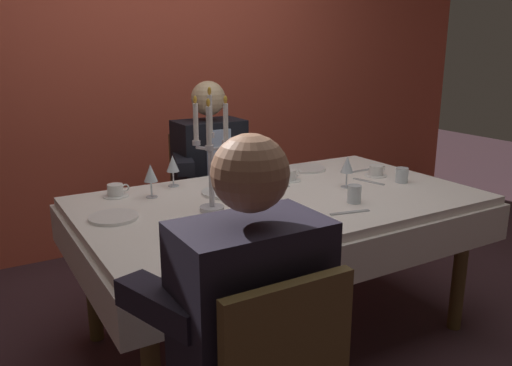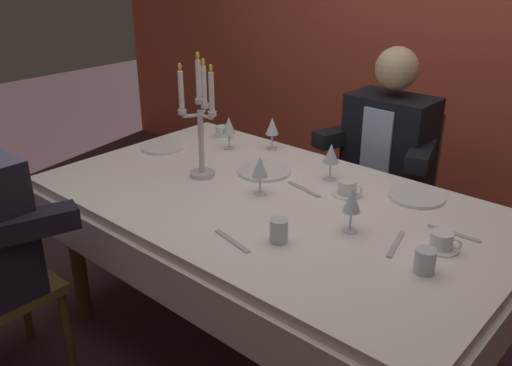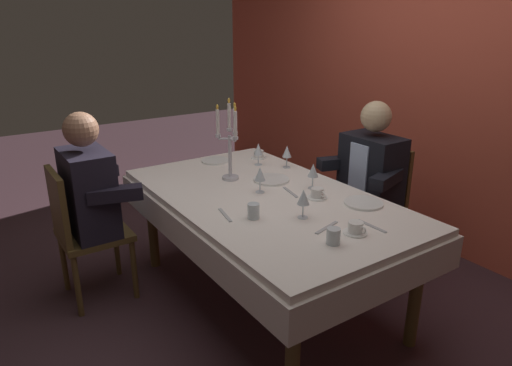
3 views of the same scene
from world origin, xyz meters
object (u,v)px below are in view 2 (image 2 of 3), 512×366
(coffee_cup_1, at_px, (223,133))
(coffee_cup_2, at_px, (442,242))
(dining_table, at_px, (271,224))
(water_tumbler_1, at_px, (425,261))
(wine_glass_1, at_px, (352,202))
(coffee_cup_0, at_px, (348,189))
(wine_glass_3, at_px, (272,127))
(wine_glass_2, at_px, (331,154))
(candelabra, at_px, (200,124))
(seated_diner_1, at_px, (389,146))
(dinner_plate_2, at_px, (163,147))
(water_tumbler_0, at_px, (279,231))
(wine_glass_0, at_px, (260,168))
(wine_glass_4, at_px, (229,127))
(dinner_plate_0, at_px, (264,171))
(dinner_plate_1, at_px, (416,196))

(coffee_cup_1, relative_size, coffee_cup_2, 1.00)
(dining_table, height_order, water_tumbler_1, water_tumbler_1)
(dining_table, relative_size, wine_glass_1, 11.83)
(wine_glass_1, xyz_separation_m, coffee_cup_0, (-0.18, 0.26, -0.09))
(wine_glass_3, bearing_deg, wine_glass_2, -16.57)
(candelabra, xyz_separation_m, coffee_cup_0, (0.59, 0.26, -0.21))
(coffee_cup_0, bearing_deg, dining_table, -132.30)
(dining_table, height_order, seated_diner_1, seated_diner_1)
(candelabra, relative_size, seated_diner_1, 0.44)
(dinner_plate_2, xyz_separation_m, water_tumbler_0, (1.03, -0.34, 0.03))
(dining_table, height_order, dinner_plate_2, dinner_plate_2)
(wine_glass_3, relative_size, coffee_cup_2, 1.24)
(candelabra, relative_size, wine_glass_0, 3.32)
(dining_table, bearing_deg, wine_glass_0, 178.25)
(wine_glass_0, bearing_deg, wine_glass_4, 146.92)
(wine_glass_0, distance_m, water_tumbler_1, 0.78)
(wine_glass_4, distance_m, coffee_cup_2, 1.25)
(dinner_plate_2, bearing_deg, wine_glass_0, -6.85)
(water_tumbler_0, bearing_deg, coffee_cup_0, 94.05)
(dinner_plate_2, distance_m, wine_glass_4, 0.35)
(candelabra, height_order, coffee_cup_1, candelabra)
(dinner_plate_0, xyz_separation_m, coffee_cup_2, (0.89, -0.12, 0.02))
(dinner_plate_2, bearing_deg, coffee_cup_1, 72.32)
(wine_glass_0, height_order, coffee_cup_0, wine_glass_0)
(dining_table, relative_size, candelabra, 3.56)
(dinner_plate_2, height_order, wine_glass_3, wine_glass_3)
(wine_glass_2, distance_m, water_tumbler_1, 0.77)
(dinner_plate_0, distance_m, coffee_cup_2, 0.90)
(water_tumbler_1, relative_size, coffee_cup_1, 0.60)
(dinner_plate_2, xyz_separation_m, wine_glass_1, (1.18, -0.12, 0.11))
(dinner_plate_1, bearing_deg, wine_glass_4, -175.48)
(coffee_cup_1, height_order, coffee_cup_2, same)
(wine_glass_0, bearing_deg, water_tumbler_0, -39.66)
(wine_glass_4, bearing_deg, dinner_plate_0, -20.38)
(dining_table, distance_m, wine_glass_2, 0.40)
(wine_glass_0, distance_m, seated_diner_1, 0.90)
(candelabra, bearing_deg, water_tumbler_0, -20.17)
(coffee_cup_1, distance_m, seated_diner_1, 0.87)
(dining_table, relative_size, wine_glass_4, 11.83)
(coffee_cup_0, relative_size, coffee_cup_2, 1.00)
(wine_glass_1, distance_m, coffee_cup_1, 1.16)
(wine_glass_0, distance_m, wine_glass_1, 0.45)
(dinner_plate_0, xyz_separation_m, wine_glass_0, (0.14, -0.19, 0.11))
(dining_table, height_order, coffee_cup_1, coffee_cup_1)
(dining_table, distance_m, dinner_plate_1, 0.60)
(wine_glass_1, bearing_deg, wine_glass_4, 159.87)
(wine_glass_4, height_order, coffee_cup_0, wine_glass_4)
(dinner_plate_0, relative_size, wine_glass_3, 1.47)
(dinner_plate_0, distance_m, water_tumbler_1, 0.95)
(wine_glass_2, height_order, seated_diner_1, seated_diner_1)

